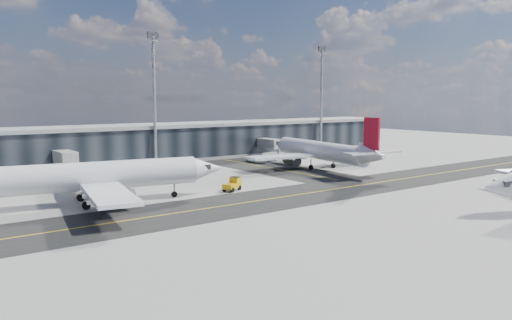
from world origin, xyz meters
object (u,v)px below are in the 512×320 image
(airliner_af, at_px, (85,177))
(airliner_redtail, at_px, (322,151))
(baggage_tug, at_px, (233,184))
(service_van, at_px, (257,159))

(airliner_af, xyz_separation_m, airliner_redtail, (51.71, 6.92, -0.20))
(baggage_tug, xyz_separation_m, service_van, (24.26, 26.25, -0.23))
(airliner_af, bearing_deg, service_van, 126.85)
(airliner_af, height_order, service_van, airliner_af)
(airliner_af, bearing_deg, baggage_tug, 92.75)
(airliner_af, relative_size, baggage_tug, 10.63)
(airliner_redtail, height_order, baggage_tug, airliner_redtail)
(airliner_redtail, bearing_deg, baggage_tug, -152.25)
(airliner_af, distance_m, baggage_tug, 22.92)
(airliner_redtail, distance_m, service_van, 17.24)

